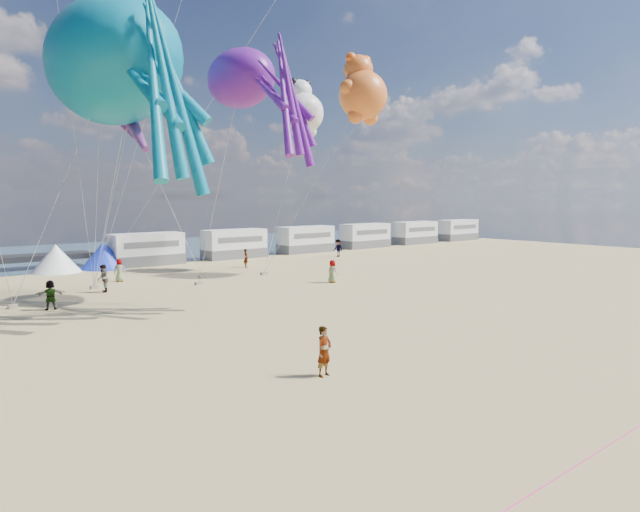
{
  "coord_description": "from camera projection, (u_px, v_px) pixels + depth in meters",
  "views": [
    {
      "loc": [
        -15.59,
        -11.05,
        6.43
      ],
      "look_at": [
        -1.32,
        6.0,
        4.1
      ],
      "focal_mm": 32.0,
      "sensor_mm": 36.0,
      "label": 1
    }
  ],
  "objects": [
    {
      "name": "ground",
      "position": [
        465.0,
        389.0,
        19.05
      ],
      "size": [
        120.0,
        120.0,
        0.0
      ],
      "primitive_type": "plane",
      "color": "tan",
      "rests_on": "ground"
    },
    {
      "name": "water",
      "position": [
        36.0,
        256.0,
        60.99
      ],
      "size": [
        120.0,
        120.0,
        0.0
      ],
      "primitive_type": "plane",
      "color": "#314D5F",
      "rests_on": "ground"
    },
    {
      "name": "motorhome_0",
      "position": [
        147.0,
        249.0,
        53.23
      ],
      "size": [
        6.6,
        2.5,
        3.0
      ],
      "primitive_type": "cube",
      "color": "silver",
      "rests_on": "ground"
    },
    {
      "name": "motorhome_1",
      "position": [
        234.0,
        244.0,
        59.29
      ],
      "size": [
        6.6,
        2.5,
        3.0
      ],
      "primitive_type": "cube",
      "color": "silver",
      "rests_on": "ground"
    },
    {
      "name": "motorhome_2",
      "position": [
        306.0,
        239.0,
        65.35
      ],
      "size": [
        6.6,
        2.5,
        3.0
      ],
      "primitive_type": "cube",
      "color": "silver",
      "rests_on": "ground"
    },
    {
      "name": "motorhome_3",
      "position": [
        365.0,
        236.0,
        71.42
      ],
      "size": [
        6.6,
        2.5,
        3.0
      ],
      "primitive_type": "cube",
      "color": "silver",
      "rests_on": "ground"
    },
    {
      "name": "motorhome_4",
      "position": [
        415.0,
        233.0,
        77.48
      ],
      "size": [
        6.6,
        2.5,
        3.0
      ],
      "primitive_type": "cube",
      "color": "silver",
      "rests_on": "ground"
    },
    {
      "name": "motorhome_5",
      "position": [
        458.0,
        230.0,
        83.54
      ],
      "size": [
        6.6,
        2.5,
        3.0
      ],
      "primitive_type": "cube",
      "color": "silver",
      "rests_on": "ground"
    },
    {
      "name": "tent_white",
      "position": [
        56.0,
        258.0,
        48.15
      ],
      "size": [
        4.0,
        4.0,
        2.4
      ],
      "primitive_type": "cone",
      "color": "white",
      "rests_on": "ground"
    },
    {
      "name": "tent_blue",
      "position": [
        104.0,
        255.0,
        50.71
      ],
      "size": [
        4.0,
        4.0,
        2.4
      ],
      "primitive_type": "cone",
      "color": "#1933CC",
      "rests_on": "ground"
    },
    {
      "name": "rope_line",
      "position": [
        622.0,
        437.0,
        15.23
      ],
      "size": [
        34.0,
        0.03,
        0.03
      ],
      "primitive_type": "cylinder",
      "rotation": [
        0.0,
        1.57,
        0.0
      ],
      "color": "#F2338C",
      "rests_on": "ground"
    },
    {
      "name": "standing_person",
      "position": [
        324.0,
        351.0,
        20.38
      ],
      "size": [
        0.73,
        0.54,
        1.82
      ],
      "primitive_type": "imported",
      "rotation": [
        0.0,
        0.0,
        0.17
      ],
      "color": "tan",
      "rests_on": "ground"
    },
    {
      "name": "beachgoer_0",
      "position": [
        119.0,
        270.0,
        42.97
      ],
      "size": [
        0.76,
        0.7,
        1.74
      ],
      "primitive_type": "imported",
      "rotation": [
        0.0,
        0.0,
        2.57
      ],
      "color": "#7F6659",
      "rests_on": "ground"
    },
    {
      "name": "beachgoer_1",
      "position": [
        103.0,
        279.0,
        38.16
      ],
      "size": [
        0.86,
        1.06,
        1.88
      ],
      "primitive_type": "imported",
      "rotation": [
        0.0,
        0.0,
        4.38
      ],
      "color": "#7F6659",
      "rests_on": "ground"
    },
    {
      "name": "beachgoer_2",
      "position": [
        338.0,
        248.0,
        60.69
      ],
      "size": [
        0.78,
        0.96,
        1.86
      ],
      "primitive_type": "imported",
      "rotation": [
        0.0,
        0.0,
        4.81
      ],
      "color": "#7F6659",
      "rests_on": "ground"
    },
    {
      "name": "beachgoer_4",
      "position": [
        50.0,
        295.0,
        32.3
      ],
      "size": [
        1.07,
        0.62,
        1.72
      ],
      "primitive_type": "imported",
      "rotation": [
        0.0,
        0.0,
        2.93
      ],
      "color": "#7F6659",
      "rests_on": "ground"
    },
    {
      "name": "beachgoer_5",
      "position": [
        246.0,
        258.0,
        51.51
      ],
      "size": [
        0.93,
        1.65,
        1.69
      ],
      "primitive_type": "imported",
      "rotation": [
        0.0,
        0.0,
        1.28
      ],
      "color": "#7F6659",
      "rests_on": "ground"
    },
    {
      "name": "beachgoer_6",
      "position": [
        332.0,
        271.0,
        42.52
      ],
      "size": [
        0.45,
        0.65,
        1.69
      ],
      "primitive_type": "imported",
      "rotation": [
        0.0,
        0.0,
        1.65
      ],
      "color": "#7F6659",
      "rests_on": "ground"
    },
    {
      "name": "sandbag_a",
      "position": [
        13.0,
        306.0,
        32.87
      ],
      "size": [
        0.5,
        0.35,
        0.22
      ],
      "primitive_type": "cube",
      "color": "gray",
      "rests_on": "ground"
    },
    {
      "name": "sandbag_b",
      "position": [
        199.0,
        283.0,
        41.55
      ],
      "size": [
        0.5,
        0.35,
        0.22
      ],
      "primitive_type": "cube",
      "color": "gray",
      "rests_on": "ground"
    },
    {
      "name": "sandbag_c",
      "position": [
        264.0,
        274.0,
        46.72
      ],
      "size": [
        0.5,
        0.35,
        0.22
      ],
      "primitive_type": "cube",
      "color": "gray",
      "rests_on": "ground"
    },
    {
      "name": "sandbag_d",
      "position": [
        202.0,
        277.0,
        44.89
      ],
      "size": [
        0.5,
        0.35,
        0.22
      ],
      "primitive_type": "cube",
      "color": "gray",
      "rests_on": "ground"
    },
    {
      "name": "sandbag_e",
      "position": [
        94.0,
        287.0,
        39.76
      ],
      "size": [
        0.5,
        0.35,
        0.22
      ],
      "primitive_type": "cube",
      "color": "gray",
      "rests_on": "ground"
    },
    {
      "name": "kite_octopus_teal",
      "position": [
        113.0,
        62.0,
        34.24
      ],
      "size": [
        9.7,
        13.41,
        14.09
      ],
      "primitive_type": null,
      "rotation": [
        0.0,
        0.0,
        0.4
      ],
      "color": "#056987"
    },
    {
      "name": "kite_octopus_purple",
      "position": [
        241.0,
        78.0,
        35.11
      ],
      "size": [
        5.89,
        9.25,
        9.79
      ],
      "primitive_type": null,
      "rotation": [
        0.0,
        0.0,
        0.28
      ],
      "color": "#5C1483"
    },
    {
      "name": "kite_panda",
      "position": [
        304.0,
        113.0,
        49.24
      ],
      "size": [
        4.42,
        4.18,
        5.96
      ],
      "primitive_type": null,
      "rotation": [
        0.0,
        0.0,
        -0.05
      ],
      "color": "white"
    },
    {
      "name": "kite_teddy_orange",
      "position": [
        363.0,
        95.0,
        46.12
      ],
      "size": [
        5.87,
        5.68,
        6.75
      ],
      "primitive_type": null,
      "rotation": [
        0.0,
        0.0,
        -0.29
      ],
      "color": "orange"
    },
    {
      "name": "windsock_mid",
      "position": [
        136.0,
        132.0,
        35.58
      ],
      "size": [
        2.24,
        6.04,
        5.97
      ],
      "primitive_type": null,
      "rotation": [
        0.0,
        0.0,
        -0.21
      ],
      "color": "red"
    },
    {
      "name": "windsock_right",
      "position": [
        124.0,
        124.0,
        38.3
      ],
      "size": [
        1.02,
        4.68,
        4.66
      ],
      "primitive_type": null,
      "rotation": [
        0.0,
        0.0,
        -0.03
      ],
      "color": "red"
    }
  ]
}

